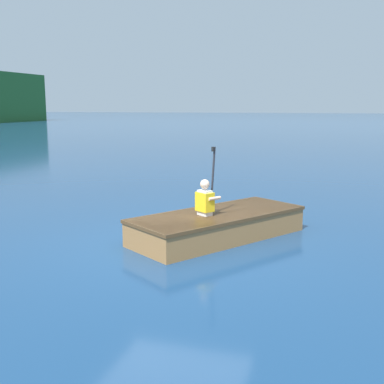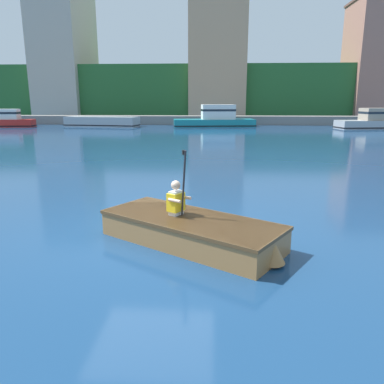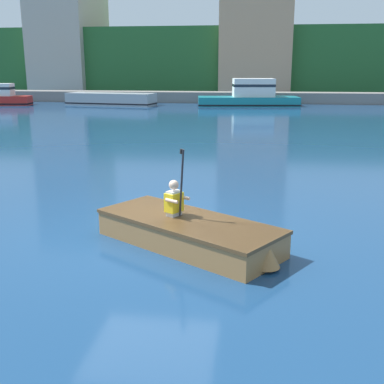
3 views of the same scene
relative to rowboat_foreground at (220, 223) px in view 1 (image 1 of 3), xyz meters
The scene contains 3 objects.
ground_plane 1.09m from the rowboat_foreground, 143.29° to the left, with size 300.00×300.00×0.00m, color navy.
rowboat_foreground is the anchor object (origin of this frame).
person_paddler 0.62m from the rowboat_foreground, 146.88° to the left, with size 0.45×0.45×1.19m.
Camera 1 is at (-7.42, -2.68, 2.38)m, focal length 45.00 mm.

